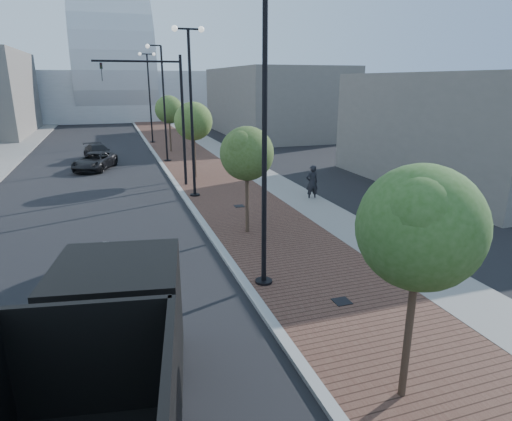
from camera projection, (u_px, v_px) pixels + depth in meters
name	position (u px, v px, depth m)	size (l,w,h in m)	color
sidewalk	(189.00, 149.00, 42.61)	(7.00, 140.00, 0.12)	#4C2D23
concrete_strip	(216.00, 148.00, 43.43)	(2.40, 140.00, 0.13)	slate
curb	(153.00, 151.00, 41.55)	(0.30, 140.00, 0.14)	gray
white_sedan	(106.00, 272.00, 13.99)	(1.40, 4.01, 1.32)	silver
dark_car_mid	(95.00, 161.00, 33.10)	(2.16, 4.69, 1.30)	black
dark_car_far	(98.00, 152.00, 37.40)	(1.77, 4.36, 1.27)	black
pedestrian	(312.00, 183.00, 24.59)	(0.73, 0.48, 2.01)	black
streetlight_1	(261.00, 156.00, 13.22)	(1.44, 0.56, 9.21)	black
streetlight_2	(192.00, 113.00, 24.01)	(1.72, 0.56, 9.28)	black
streetlight_3	(163.00, 109.00, 35.02)	(1.44, 0.56, 9.21)	black
streetlight_4	(150.00, 97.00, 45.82)	(1.72, 0.56, 9.28)	black
traffic_mast	(168.00, 107.00, 26.42)	(5.09, 0.20, 8.00)	black
tree_0	(422.00, 228.00, 8.28)	(2.47, 2.43, 5.09)	#382619
tree_1	(248.00, 154.00, 18.35)	(2.34, 2.29, 4.73)	#382619
tree_2	(194.00, 121.00, 29.16)	(2.57, 2.56, 5.20)	#382619
tree_3	(169.00, 110.00, 40.05)	(2.55, 2.53, 5.24)	#382619
convention_center	(114.00, 83.00, 80.12)	(50.00, 30.00, 50.00)	#A8ADB3
commercial_block_ne	(273.00, 102.00, 54.37)	(12.00, 22.00, 8.00)	#625E58
commercial_block_e	(468.00, 130.00, 27.87)	(10.00, 16.00, 7.00)	#5F5B56
utility_cover_1	(342.00, 301.00, 13.19)	(0.50, 0.50, 0.02)	black
utility_cover_2	(239.00, 206.00, 23.18)	(0.50, 0.50, 0.02)	black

